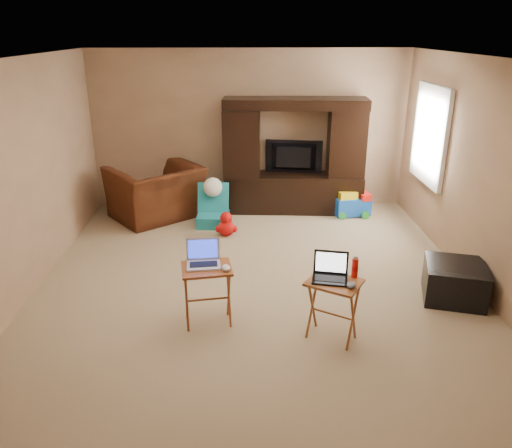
{
  "coord_description": "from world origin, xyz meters",
  "views": [
    {
      "loc": [
        -0.17,
        -5.21,
        2.77
      ],
      "look_at": [
        0.0,
        -0.2,
        0.8
      ],
      "focal_mm": 35.0,
      "sensor_mm": 36.0,
      "label": 1
    }
  ],
  "objects_px": {
    "recliner": "(156,193)",
    "water_bottle": "(355,268)",
    "tray_table_left": "(208,296)",
    "plush_toy": "(226,224)",
    "television": "(293,158)",
    "push_toy": "(352,203)",
    "child_rocker": "(213,206)",
    "mouse_right": "(351,285)",
    "ottoman": "(454,282)",
    "tray_table_right": "(332,310)",
    "laptop_left": "(203,255)",
    "entertainment_center": "(294,156)",
    "laptop_right": "(330,269)",
    "mouse_left": "(226,268)"
  },
  "relations": [
    {
      "from": "push_toy",
      "to": "child_rocker",
      "type": "bearing_deg",
      "value": 179.43
    },
    {
      "from": "entertainment_center",
      "to": "ottoman",
      "type": "bearing_deg",
      "value": -59.18
    },
    {
      "from": "television",
      "to": "plush_toy",
      "type": "bearing_deg",
      "value": 56.04
    },
    {
      "from": "plush_toy",
      "to": "child_rocker",
      "type": "bearing_deg",
      "value": 116.3
    },
    {
      "from": "tray_table_left",
      "to": "plush_toy",
      "type": "bearing_deg",
      "value": 78.4
    },
    {
      "from": "tray_table_right",
      "to": "laptop_right",
      "type": "bearing_deg",
      "value": -174.74
    },
    {
      "from": "water_bottle",
      "to": "television",
      "type": "bearing_deg",
      "value": 93.22
    },
    {
      "from": "laptop_left",
      "to": "mouse_left",
      "type": "bearing_deg",
      "value": -29.07
    },
    {
      "from": "mouse_right",
      "to": "water_bottle",
      "type": "bearing_deg",
      "value": 70.71
    },
    {
      "from": "entertainment_center",
      "to": "tray_table_right",
      "type": "height_order",
      "value": "entertainment_center"
    },
    {
      "from": "mouse_left",
      "to": "recliner",
      "type": "bearing_deg",
      "value": 110.33
    },
    {
      "from": "mouse_right",
      "to": "laptop_right",
      "type": "bearing_deg",
      "value": 140.53
    },
    {
      "from": "tray_table_left",
      "to": "television",
      "type": "bearing_deg",
      "value": 62.37
    },
    {
      "from": "mouse_right",
      "to": "television",
      "type": "bearing_deg",
      "value": 92.0
    },
    {
      "from": "tray_table_right",
      "to": "laptop_right",
      "type": "relative_size",
      "value": 1.91
    },
    {
      "from": "ottoman",
      "to": "water_bottle",
      "type": "distance_m",
      "value": 1.51
    },
    {
      "from": "entertainment_center",
      "to": "recliner",
      "type": "distance_m",
      "value": 2.22
    },
    {
      "from": "television",
      "to": "mouse_right",
      "type": "bearing_deg",
      "value": 101.46
    },
    {
      "from": "television",
      "to": "laptop_left",
      "type": "distance_m",
      "value": 3.57
    },
    {
      "from": "laptop_left",
      "to": "mouse_right",
      "type": "distance_m",
      "value": 1.43
    },
    {
      "from": "entertainment_center",
      "to": "recliner",
      "type": "relative_size",
      "value": 1.74
    },
    {
      "from": "television",
      "to": "mouse_right",
      "type": "distance_m",
      "value": 3.82
    },
    {
      "from": "laptop_left",
      "to": "laptop_right",
      "type": "xyz_separation_m",
      "value": [
        1.18,
        -0.31,
        -0.01
      ]
    },
    {
      "from": "water_bottle",
      "to": "plush_toy",
      "type": "bearing_deg",
      "value": 116.8
    },
    {
      "from": "entertainment_center",
      "to": "plush_toy",
      "type": "relative_size",
      "value": 6.06
    },
    {
      "from": "plush_toy",
      "to": "laptop_left",
      "type": "bearing_deg",
      "value": -94.07
    },
    {
      "from": "entertainment_center",
      "to": "mouse_right",
      "type": "bearing_deg",
      "value": -84.02
    },
    {
      "from": "television",
      "to": "ottoman",
      "type": "distance_m",
      "value": 3.38
    },
    {
      "from": "television",
      "to": "child_rocker",
      "type": "distance_m",
      "value": 1.54
    },
    {
      "from": "water_bottle",
      "to": "tray_table_left",
      "type": "bearing_deg",
      "value": 170.9
    },
    {
      "from": "push_toy",
      "to": "mouse_right",
      "type": "bearing_deg",
      "value": -112.32
    },
    {
      "from": "child_rocker",
      "to": "push_toy",
      "type": "distance_m",
      "value": 2.2
    },
    {
      "from": "ottoman",
      "to": "child_rocker",
      "type": "bearing_deg",
      "value": 140.28
    },
    {
      "from": "child_rocker",
      "to": "mouse_right",
      "type": "bearing_deg",
      "value": -62.03
    },
    {
      "from": "mouse_left",
      "to": "laptop_left",
      "type": "bearing_deg",
      "value": 155.56
    },
    {
      "from": "tray_table_right",
      "to": "laptop_left",
      "type": "bearing_deg",
      "value": -163.44
    },
    {
      "from": "recliner",
      "to": "water_bottle",
      "type": "bearing_deg",
      "value": 87.71
    },
    {
      "from": "television",
      "to": "recliner",
      "type": "bearing_deg",
      "value": 18.42
    },
    {
      "from": "push_toy",
      "to": "mouse_right",
      "type": "xyz_separation_m",
      "value": [
        -0.78,
        -3.45,
        0.43
      ]
    },
    {
      "from": "plush_toy",
      "to": "mouse_right",
      "type": "bearing_deg",
      "value": -66.18
    },
    {
      "from": "entertainment_center",
      "to": "tray_table_right",
      "type": "bearing_deg",
      "value": -86.01
    },
    {
      "from": "television",
      "to": "push_toy",
      "type": "distance_m",
      "value": 1.17
    },
    {
      "from": "entertainment_center",
      "to": "ottoman",
      "type": "xyz_separation_m",
      "value": [
        1.47,
        -2.91,
        -0.7
      ]
    },
    {
      "from": "mouse_left",
      "to": "water_bottle",
      "type": "bearing_deg",
      "value": -7.25
    },
    {
      "from": "recliner",
      "to": "child_rocker",
      "type": "height_order",
      "value": "recliner"
    },
    {
      "from": "ottoman",
      "to": "laptop_left",
      "type": "height_order",
      "value": "laptop_left"
    },
    {
      "from": "plush_toy",
      "to": "mouse_right",
      "type": "height_order",
      "value": "mouse_right"
    },
    {
      "from": "mouse_right",
      "to": "ottoman",
      "type": "bearing_deg",
      "value": 31.94
    },
    {
      "from": "television",
      "to": "tray_table_right",
      "type": "xyz_separation_m",
      "value": [
        0.0,
        -3.69,
        -0.55
      ]
    },
    {
      "from": "water_bottle",
      "to": "mouse_right",
      "type": "bearing_deg",
      "value": -109.29
    }
  ]
}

